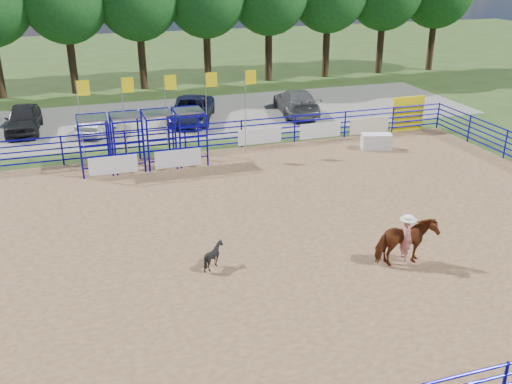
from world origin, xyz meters
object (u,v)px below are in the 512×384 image
at_px(car_b, 99,122).
at_px(car_d, 296,102).
at_px(announcer_table, 376,142).
at_px(calf, 214,255).
at_px(car_c, 191,110).
at_px(car_a, 23,119).
at_px(horse_and_rider, 406,240).

xyz_separation_m(car_b, car_d, (12.29, 0.50, 0.16)).
xyz_separation_m(announcer_table, calf, (-11.05, -9.29, 0.02)).
xyz_separation_m(car_b, car_c, (5.55, 0.78, 0.11)).
bearing_deg(car_c, car_b, -152.75).
bearing_deg(car_d, car_b, 10.73).
bearing_deg(calf, car_c, -7.48).
distance_m(calf, car_d, 19.83).
bearing_deg(calf, car_d, -27.21).
bearing_deg(car_b, announcer_table, 175.66).
distance_m(announcer_table, car_b, 15.57).
relative_size(announcer_table, car_c, 0.29).
bearing_deg(car_a, calf, -67.37).
bearing_deg(car_c, calf, -80.29).
bearing_deg(car_a, car_b, -17.59).
bearing_deg(horse_and_rider, car_c, 98.95).
distance_m(horse_and_rider, car_c, 19.55).
bearing_deg(horse_and_rider, announcer_table, 65.41).
height_order(car_a, car_c, car_a).
bearing_deg(horse_and_rider, car_a, 122.30).
xyz_separation_m(horse_and_rider, car_a, (-12.67, 20.03, -0.15)).
bearing_deg(calf, horse_and_rider, -104.05).
relative_size(horse_and_rider, car_c, 0.47).
bearing_deg(announcer_table, horse_and_rider, -114.59).
bearing_deg(car_d, car_c, 6.05).
xyz_separation_m(car_a, car_c, (9.63, -0.73, -0.04)).
relative_size(horse_and_rider, car_a, 0.55).
distance_m(calf, car_a, 19.47).
relative_size(horse_and_rider, calf, 2.88).
xyz_separation_m(announcer_table, car_c, (-8.09, 8.28, 0.31)).
relative_size(car_b, car_c, 0.72).
distance_m(announcer_table, car_a, 19.87).
relative_size(announcer_table, horse_and_rider, 0.62).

